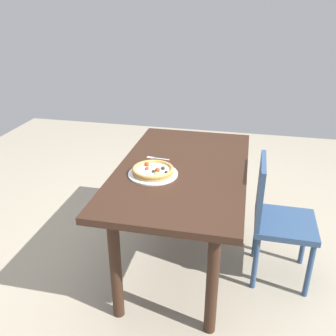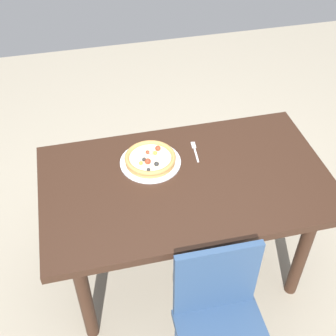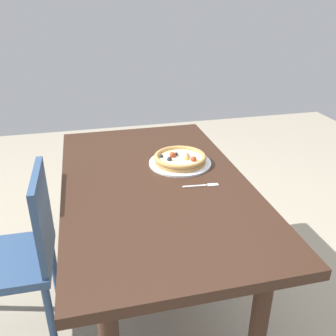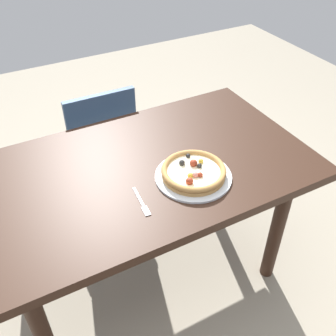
{
  "view_description": "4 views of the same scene",
  "coord_description": "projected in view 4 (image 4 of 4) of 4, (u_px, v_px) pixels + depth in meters",
  "views": [
    {
      "loc": [
        -2.19,
        -0.38,
        1.81
      ],
      "look_at": [
        -0.08,
        0.08,
        0.8
      ],
      "focal_mm": 39.32,
      "sensor_mm": 36.0,
      "label": 1
    },
    {
      "loc": [
        -0.45,
        -1.53,
        2.33
      ],
      "look_at": [
        -0.08,
        0.08,
        0.8
      ],
      "focal_mm": 47.56,
      "sensor_mm": 36.0,
      "label": 2
    },
    {
      "loc": [
        1.49,
        -0.29,
        1.57
      ],
      "look_at": [
        -0.08,
        0.08,
        0.8
      ],
      "focal_mm": 39.13,
      "sensor_mm": 36.0,
      "label": 3
    },
    {
      "loc": [
        0.52,
        1.19,
        1.82
      ],
      "look_at": [
        -0.08,
        0.08,
        0.8
      ],
      "focal_mm": 41.68,
      "sensor_mm": 36.0,
      "label": 4
    }
  ],
  "objects": [
    {
      "name": "ground_plane",
      "position": [
        149.0,
        276.0,
        2.16
      ],
      "size": [
        6.0,
        6.0,
        0.0
      ],
      "primitive_type": "plane",
      "color": "#9E937F"
    },
    {
      "name": "dining_table",
      "position": [
        145.0,
        185.0,
        1.73
      ],
      "size": [
        1.46,
        0.85,
        0.78
      ],
      "color": "#331E14",
      "rests_on": "ground"
    },
    {
      "name": "pizza",
      "position": [
        194.0,
        172.0,
        1.59
      ],
      "size": [
        0.27,
        0.27,
        0.05
      ],
      "color": "#B78447",
      "rests_on": "plate"
    },
    {
      "name": "plate",
      "position": [
        193.0,
        176.0,
        1.61
      ],
      "size": [
        0.32,
        0.32,
        0.01
      ],
      "primitive_type": "cylinder",
      "color": "silver",
      "rests_on": "dining_table"
    },
    {
      "name": "chair_near",
      "position": [
        99.0,
        146.0,
        2.29
      ],
      "size": [
        0.41,
        0.41,
        0.87
      ],
      "rotation": [
        0.0,
        0.0,
        3.13
      ],
      "color": "navy",
      "rests_on": "ground"
    },
    {
      "name": "fork",
      "position": [
        142.0,
        204.0,
        1.49
      ],
      "size": [
        0.03,
        0.17,
        0.0
      ],
      "rotation": [
        0.0,
        0.0,
        1.48
      ],
      "color": "silver",
      "rests_on": "dining_table"
    }
  ]
}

